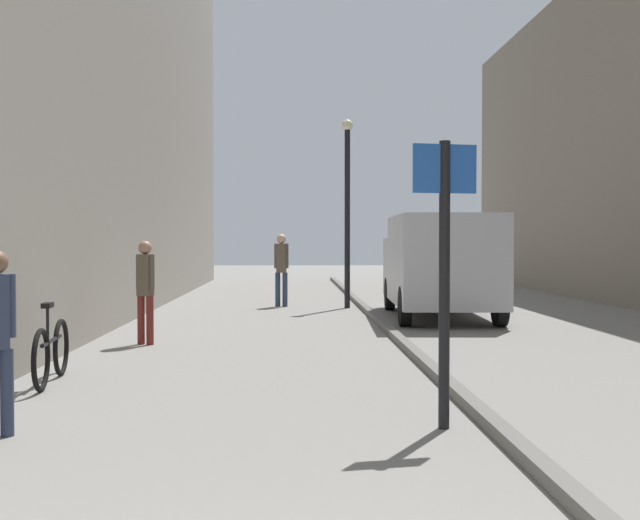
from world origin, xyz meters
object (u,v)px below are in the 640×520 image
Objects in this scene: pedestrian_main_foreground at (281,265)px; street_sign_post at (444,258)px; pedestrian_far_crossing at (145,285)px; delivery_van at (439,263)px; lamp_post at (347,200)px; bicycle_leaning at (51,352)px.

street_sign_post is (1.63, -13.14, 0.46)m from pedestrian_main_foreground.
delivery_van reaches higher than pedestrian_far_crossing.
street_sign_post is at bearing -90.18° from lamp_post.
lamp_post is (3.81, 6.82, 1.74)m from pedestrian_far_crossing.
delivery_van is at bearing 47.14° from bicycle_leaning.
pedestrian_main_foreground is 11.09m from bicycle_leaning.
street_sign_post is (-1.90, -10.13, 0.33)m from delivery_van.
lamp_post reaches higher than pedestrian_main_foreground.
street_sign_post reaches higher than bicycle_leaning.
pedestrian_main_foreground is at bearing 96.36° from pedestrian_far_crossing.
pedestrian_main_foreground is 1.06× the size of bicycle_leaning.
pedestrian_main_foreground is 4.64m from delivery_van.
street_sign_post is at bearing -33.80° from bicycle_leaning.
pedestrian_main_foreground reaches higher than bicycle_leaning.
bicycle_leaning is (-4.24, 2.38, -1.16)m from street_sign_post.
street_sign_post reaches higher than pedestrian_far_crossing.
bicycle_leaning is at bearing 82.71° from pedestrian_main_foreground.
street_sign_post is 5.00m from bicycle_leaning.
pedestrian_far_crossing is at bearing -67.73° from street_sign_post.
street_sign_post is (3.77, -5.85, 0.56)m from pedestrian_far_crossing.
pedestrian_main_foreground is 13.24m from street_sign_post.
bicycle_leaning is (-2.61, -10.75, -0.70)m from pedestrian_main_foreground.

